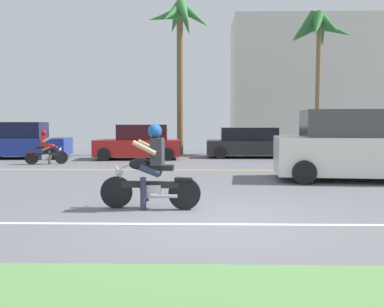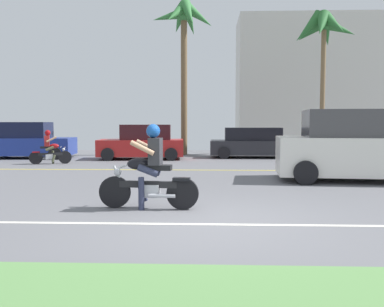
{
  "view_description": "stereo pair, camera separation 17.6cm",
  "coord_description": "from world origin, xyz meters",
  "px_view_note": "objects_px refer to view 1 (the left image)",
  "views": [
    {
      "loc": [
        -0.16,
        -6.72,
        1.63
      ],
      "look_at": [
        -0.38,
        3.08,
        0.91
      ],
      "focal_mm": 38.86,
      "sensor_mm": 36.0,
      "label": 1
    },
    {
      "loc": [
        0.01,
        -6.71,
        1.63
      ],
      "look_at": [
        -0.38,
        3.08,
        0.91
      ],
      "focal_mm": 38.86,
      "sensor_mm": 36.0,
      "label": 2
    }
  ],
  "objects_px": {
    "motorcyclist": "(151,173)",
    "parked_car_1": "(139,143)",
    "parked_car_0": "(22,142)",
    "motorcyclist_distant": "(46,150)",
    "parked_car_2": "(253,143)",
    "palm_tree_1": "(180,27)",
    "suv_nearby": "(363,146)",
    "palm_tree_0": "(319,33)"
  },
  "relations": [
    {
      "from": "suv_nearby",
      "to": "parked_car_1",
      "type": "relative_size",
      "value": 1.29
    },
    {
      "from": "parked_car_2",
      "to": "motorcyclist_distant",
      "type": "relative_size",
      "value": 2.9
    },
    {
      "from": "suv_nearby",
      "to": "palm_tree_0",
      "type": "bearing_deg",
      "value": 81.86
    },
    {
      "from": "motorcyclist",
      "to": "parked_car_1",
      "type": "distance_m",
      "value": 10.97
    },
    {
      "from": "parked_car_0",
      "to": "motorcyclist_distant",
      "type": "relative_size",
      "value": 2.67
    },
    {
      "from": "parked_car_1",
      "to": "motorcyclist_distant",
      "type": "relative_size",
      "value": 2.5
    },
    {
      "from": "palm_tree_1",
      "to": "suv_nearby",
      "type": "bearing_deg",
      "value": -59.04
    },
    {
      "from": "suv_nearby",
      "to": "palm_tree_0",
      "type": "relative_size",
      "value": 0.69
    },
    {
      "from": "parked_car_1",
      "to": "palm_tree_0",
      "type": "relative_size",
      "value": 0.53
    },
    {
      "from": "suv_nearby",
      "to": "parked_car_1",
      "type": "distance_m",
      "value": 10.01
    },
    {
      "from": "suv_nearby",
      "to": "parked_car_2",
      "type": "xyz_separation_m",
      "value": [
        -2.13,
        7.84,
        -0.3
      ]
    },
    {
      "from": "parked_car_0",
      "to": "palm_tree_1",
      "type": "bearing_deg",
      "value": 18.16
    },
    {
      "from": "motorcyclist",
      "to": "palm_tree_1",
      "type": "relative_size",
      "value": 0.25
    },
    {
      "from": "suv_nearby",
      "to": "parked_car_0",
      "type": "xyz_separation_m",
      "value": [
        -12.8,
        7.08,
        -0.2
      ]
    },
    {
      "from": "parked_car_0",
      "to": "parked_car_1",
      "type": "relative_size",
      "value": 1.07
    },
    {
      "from": "palm_tree_0",
      "to": "suv_nearby",
      "type": "bearing_deg",
      "value": -98.14
    },
    {
      "from": "parked_car_0",
      "to": "palm_tree_0",
      "type": "relative_size",
      "value": 0.57
    },
    {
      "from": "motorcyclist",
      "to": "parked_car_0",
      "type": "height_order",
      "value": "parked_car_0"
    },
    {
      "from": "motorcyclist_distant",
      "to": "parked_car_0",
      "type": "bearing_deg",
      "value": 128.13
    },
    {
      "from": "suv_nearby",
      "to": "motorcyclist_distant",
      "type": "height_order",
      "value": "suv_nearby"
    },
    {
      "from": "parked_car_0",
      "to": "palm_tree_0",
      "type": "xyz_separation_m",
      "value": [
        14.2,
        2.73,
        5.41
      ]
    },
    {
      "from": "parked_car_2",
      "to": "motorcyclist_distant",
      "type": "xyz_separation_m",
      "value": [
        -8.55,
        -3.46,
        -0.1
      ]
    },
    {
      "from": "parked_car_1",
      "to": "motorcyclist_distant",
      "type": "height_order",
      "value": "parked_car_1"
    },
    {
      "from": "parked_car_1",
      "to": "parked_car_2",
      "type": "xyz_separation_m",
      "value": [
        5.23,
        1.06,
        -0.06
      ]
    },
    {
      "from": "parked_car_0",
      "to": "parked_car_2",
      "type": "distance_m",
      "value": 10.7
    },
    {
      "from": "parked_car_0",
      "to": "parked_car_1",
      "type": "bearing_deg",
      "value": -3.1
    },
    {
      "from": "suv_nearby",
      "to": "parked_car_0",
      "type": "distance_m",
      "value": 14.63
    },
    {
      "from": "suv_nearby",
      "to": "parked_car_1",
      "type": "bearing_deg",
      "value": 137.3
    },
    {
      "from": "suv_nearby",
      "to": "palm_tree_1",
      "type": "height_order",
      "value": "palm_tree_1"
    },
    {
      "from": "parked_car_2",
      "to": "palm_tree_0",
      "type": "height_order",
      "value": "palm_tree_0"
    },
    {
      "from": "parked_car_0",
      "to": "motorcyclist_distant",
      "type": "distance_m",
      "value": 3.44
    },
    {
      "from": "parked_car_1",
      "to": "motorcyclist_distant",
      "type": "xyz_separation_m",
      "value": [
        -3.32,
        -2.41,
        -0.15
      ]
    },
    {
      "from": "parked_car_2",
      "to": "palm_tree_0",
      "type": "relative_size",
      "value": 0.62
    },
    {
      "from": "parked_car_1",
      "to": "parked_car_2",
      "type": "distance_m",
      "value": 5.33
    },
    {
      "from": "parked_car_1",
      "to": "parked_car_2",
      "type": "height_order",
      "value": "parked_car_1"
    },
    {
      "from": "motorcyclist_distant",
      "to": "motorcyclist",
      "type": "bearing_deg",
      "value": -58.46
    },
    {
      "from": "suv_nearby",
      "to": "motorcyclist_distant",
      "type": "bearing_deg",
      "value": 157.7
    },
    {
      "from": "motorcyclist_distant",
      "to": "palm_tree_0",
      "type": "bearing_deg",
      "value": 24.21
    },
    {
      "from": "motorcyclist",
      "to": "palm_tree_0",
      "type": "height_order",
      "value": "palm_tree_0"
    },
    {
      "from": "motorcyclist",
      "to": "parked_car_1",
      "type": "xyz_separation_m",
      "value": [
        -1.84,
        10.82,
        0.04
      ]
    },
    {
      "from": "parked_car_1",
      "to": "suv_nearby",
      "type": "bearing_deg",
      "value": -42.7
    },
    {
      "from": "parked_car_2",
      "to": "suv_nearby",
      "type": "bearing_deg",
      "value": -74.8
    }
  ]
}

